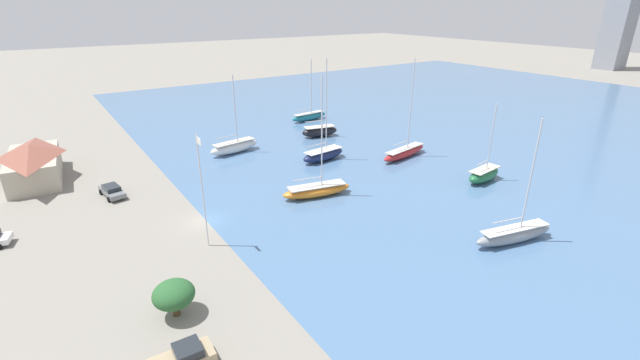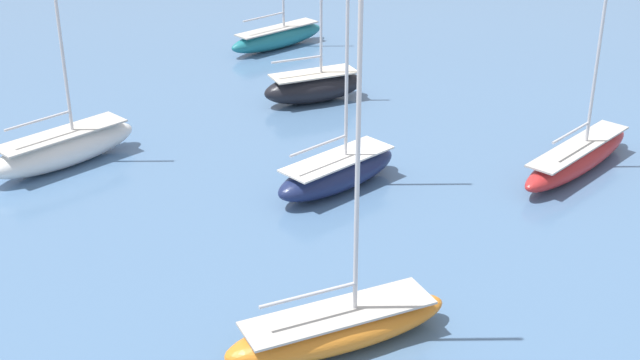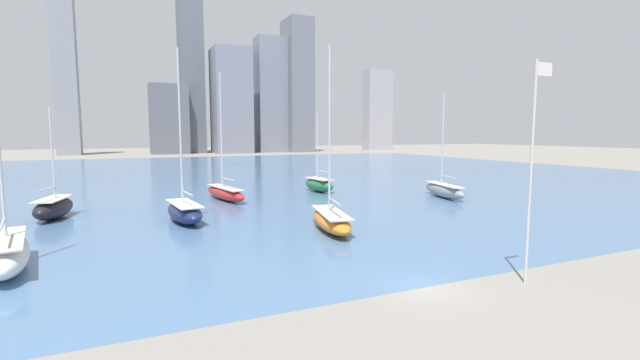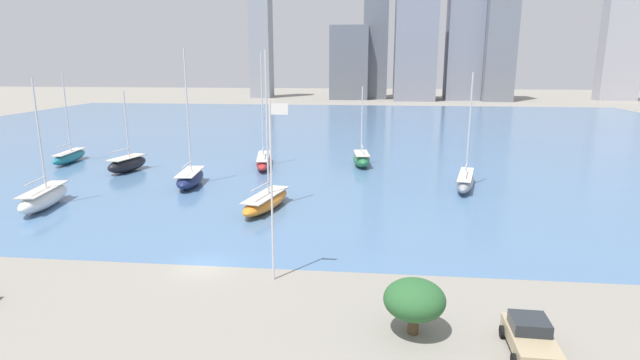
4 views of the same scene
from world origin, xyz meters
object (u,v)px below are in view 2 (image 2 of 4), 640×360
at_px(sailboat_black, 314,86).
at_px(sailboat_teal, 277,37).
at_px(sailboat_navy, 337,171).
at_px(sailboat_orange, 339,326).
at_px(sailboat_white, 64,148).
at_px(sailboat_red, 578,156).

bearing_deg(sailboat_black, sailboat_teal, 169.57).
bearing_deg(sailboat_navy, sailboat_teal, 146.16).
height_order(sailboat_teal, sailboat_orange, sailboat_orange).
relative_size(sailboat_white, sailboat_red, 0.82).
xyz_separation_m(sailboat_white, sailboat_black, (0.16, 17.35, 0.00)).
bearing_deg(sailboat_teal, sailboat_black, -28.70).
bearing_deg(sailboat_navy, sailboat_white, -144.44).
distance_m(sailboat_white, sailboat_navy, 15.58).
bearing_deg(sailboat_orange, sailboat_navy, 154.36).
height_order(sailboat_navy, sailboat_black, sailboat_navy).
height_order(sailboat_teal, sailboat_black, sailboat_teal).
distance_m(sailboat_white, sailboat_black, 17.35).
height_order(sailboat_navy, sailboat_teal, sailboat_navy).
height_order(sailboat_black, sailboat_red, sailboat_red).
distance_m(sailboat_teal, sailboat_black, 12.51).
bearing_deg(sailboat_white, sailboat_teal, 107.99).
bearing_deg(sailboat_orange, sailboat_white, -163.28).
xyz_separation_m(sailboat_black, sailboat_red, (17.71, 5.01, -0.14)).
xyz_separation_m(sailboat_white, sailboat_teal, (-11.34, 22.30, -0.13)).
height_order(sailboat_white, sailboat_black, sailboat_white).
bearing_deg(sailboat_red, sailboat_teal, 169.70).
height_order(sailboat_black, sailboat_orange, sailboat_orange).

